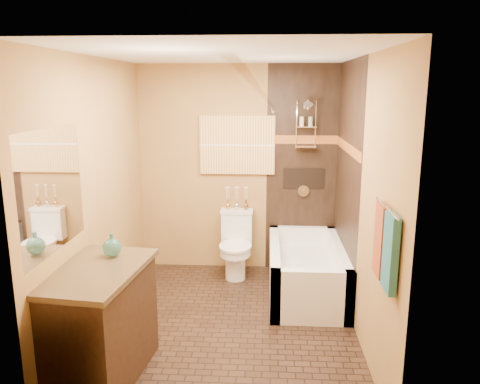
# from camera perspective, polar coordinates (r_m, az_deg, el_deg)

# --- Properties ---
(floor) EXTENTS (3.00, 3.00, 0.00)m
(floor) POSITION_cam_1_polar(r_m,az_deg,el_deg) (4.68, -1.45, -15.79)
(floor) COLOR black
(floor) RESTS_ON ground
(wall_left) EXTENTS (0.02, 3.00, 2.50)m
(wall_left) POSITION_cam_1_polar(r_m,az_deg,el_deg) (4.49, -16.99, -0.49)
(wall_left) COLOR #AB8542
(wall_left) RESTS_ON floor
(wall_right) EXTENTS (0.02, 3.00, 2.50)m
(wall_right) POSITION_cam_1_polar(r_m,az_deg,el_deg) (4.30, 14.61, -0.92)
(wall_right) COLOR #AB8542
(wall_right) RESTS_ON floor
(wall_back) EXTENTS (2.40, 0.02, 2.50)m
(wall_back) POSITION_cam_1_polar(r_m,az_deg,el_deg) (5.69, -0.27, 2.77)
(wall_back) COLOR #AB8542
(wall_back) RESTS_ON floor
(wall_front) EXTENTS (2.40, 0.02, 2.50)m
(wall_front) POSITION_cam_1_polar(r_m,az_deg,el_deg) (2.80, -4.16, -7.85)
(wall_front) COLOR #AB8542
(wall_front) RESTS_ON floor
(ceiling) EXTENTS (3.00, 3.00, 0.00)m
(ceiling) POSITION_cam_1_polar(r_m,az_deg,el_deg) (4.12, -1.65, 16.43)
(ceiling) COLOR silver
(ceiling) RESTS_ON wall_back
(alcove_tile_back) EXTENTS (0.85, 0.01, 2.50)m
(alcove_tile_back) POSITION_cam_1_polar(r_m,az_deg,el_deg) (5.69, 7.55, 2.65)
(alcove_tile_back) COLOR black
(alcove_tile_back) RESTS_ON wall_back
(alcove_tile_right) EXTENTS (0.01, 1.50, 2.50)m
(alcove_tile_right) POSITION_cam_1_polar(r_m,az_deg,el_deg) (5.02, 12.86, 1.09)
(alcove_tile_right) COLOR black
(alcove_tile_right) RESTS_ON wall_right
(mosaic_band_back) EXTENTS (0.85, 0.01, 0.10)m
(mosaic_band_back) POSITION_cam_1_polar(r_m,az_deg,el_deg) (5.62, 7.67, 6.34)
(mosaic_band_back) COLOR brown
(mosaic_band_back) RESTS_ON alcove_tile_back
(mosaic_band_right) EXTENTS (0.01, 1.50, 0.10)m
(mosaic_band_right) POSITION_cam_1_polar(r_m,az_deg,el_deg) (4.95, 12.95, 5.29)
(mosaic_band_right) COLOR brown
(mosaic_band_right) RESTS_ON alcove_tile_right
(alcove_niche) EXTENTS (0.50, 0.01, 0.25)m
(alcove_niche) POSITION_cam_1_polar(r_m,az_deg,el_deg) (5.70, 7.78, 1.64)
(alcove_niche) COLOR black
(alcove_niche) RESTS_ON alcove_tile_back
(shower_fixtures) EXTENTS (0.24, 0.33, 1.16)m
(shower_fixtures) POSITION_cam_1_polar(r_m,az_deg,el_deg) (5.52, 8.02, 6.70)
(shower_fixtures) COLOR silver
(shower_fixtures) RESTS_ON floor
(curtain_rod) EXTENTS (0.03, 1.55, 0.03)m
(curtain_rod) POSITION_cam_1_polar(r_m,az_deg,el_deg) (4.85, 3.95, 10.17)
(curtain_rod) COLOR silver
(curtain_rod) RESTS_ON wall_back
(towel_bar) EXTENTS (0.02, 0.55, 0.02)m
(towel_bar) POSITION_cam_1_polar(r_m,az_deg,el_deg) (3.24, 17.46, -1.82)
(towel_bar) COLOR silver
(towel_bar) RESTS_ON wall_right
(towel_teal) EXTENTS (0.05, 0.22, 0.52)m
(towel_teal) POSITION_cam_1_polar(r_m,az_deg,el_deg) (3.20, 17.87, -7.09)
(towel_teal) COLOR #1E5166
(towel_teal) RESTS_ON towel_bar
(towel_rust) EXTENTS (0.05, 0.22, 0.52)m
(towel_rust) POSITION_cam_1_polar(r_m,az_deg,el_deg) (3.44, 16.81, -5.64)
(towel_rust) COLOR maroon
(towel_rust) RESTS_ON towel_bar
(sunset_painting) EXTENTS (0.90, 0.04, 0.70)m
(sunset_painting) POSITION_cam_1_polar(r_m,az_deg,el_deg) (5.62, -0.34, 5.74)
(sunset_painting) COLOR #C4862E
(sunset_painting) RESTS_ON wall_back
(vanity_mirror) EXTENTS (0.01, 1.00, 0.90)m
(vanity_mirror) POSITION_cam_1_polar(r_m,az_deg,el_deg) (3.63, -21.84, 0.17)
(vanity_mirror) COLOR white
(vanity_mirror) RESTS_ON wall_left
(bathtub) EXTENTS (0.80, 1.50, 0.55)m
(bathtub) POSITION_cam_1_polar(r_m,az_deg,el_deg) (5.27, 8.07, -9.88)
(bathtub) COLOR white
(bathtub) RESTS_ON floor
(toilet) EXTENTS (0.39, 0.58, 0.77)m
(toilet) POSITION_cam_1_polar(r_m,az_deg,el_deg) (5.63, -0.49, -6.37)
(toilet) COLOR white
(toilet) RESTS_ON floor
(vanity) EXTENTS (0.74, 1.09, 0.90)m
(vanity) POSITION_cam_1_polar(r_m,az_deg,el_deg) (3.88, -16.88, -15.12)
(vanity) COLOR black
(vanity) RESTS_ON floor
(teal_bottle) EXTENTS (0.20, 0.20, 0.23)m
(teal_bottle) POSITION_cam_1_polar(r_m,az_deg,el_deg) (3.89, -15.36, -6.25)
(teal_bottle) COLOR #236A5A
(teal_bottle) RESTS_ON vanity
(bud_vases) EXTENTS (0.28, 0.06, 0.27)m
(bud_vases) POSITION_cam_1_polar(r_m,az_deg,el_deg) (5.65, -0.38, -0.69)
(bud_vases) COLOR gold
(bud_vases) RESTS_ON toilet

